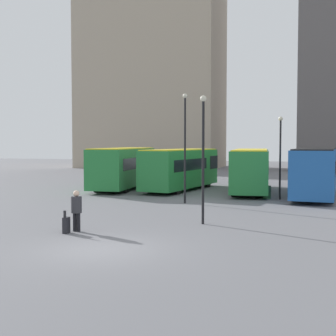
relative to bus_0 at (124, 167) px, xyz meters
The scene contains 12 objects.
ground_plane 21.58m from the bus_0, 70.12° to the right, with size 160.00×160.00×0.00m, color slate.
building_block_left 37.69m from the bus_0, 104.39° to the left, with size 20.29×12.69×38.14m.
bus_0 is the anchor object (origin of this frame).
bus_1 4.71m from the bus_0, ahead, with size 4.04×9.88×3.17m.
bus_2 10.05m from the bus_0, ahead, with size 3.35×10.30×3.17m.
bus_3 14.69m from the bus_0, ahead, with size 3.31×11.07×3.28m.
traveler 18.24m from the bus_0, 74.25° to the right, with size 0.46×0.46×1.70m.
suitcase 18.67m from the bus_0, 75.29° to the right, with size 0.22×0.37×0.94m.
lamp_post_0 13.05m from the bus_0, 17.58° to the right, with size 0.28×0.28×5.34m.
lamp_post_1 10.41m from the bus_0, 47.02° to the right, with size 0.28×0.28×6.60m.
lamp_post_2 17.31m from the bus_0, 56.30° to the right, with size 0.28×0.28×5.75m.
trash_bin 12.23m from the bus_0, 18.23° to the right, with size 0.52×0.52×0.85m.
Camera 1 is at (6.66, -14.54, 3.64)m, focal length 50.00 mm.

